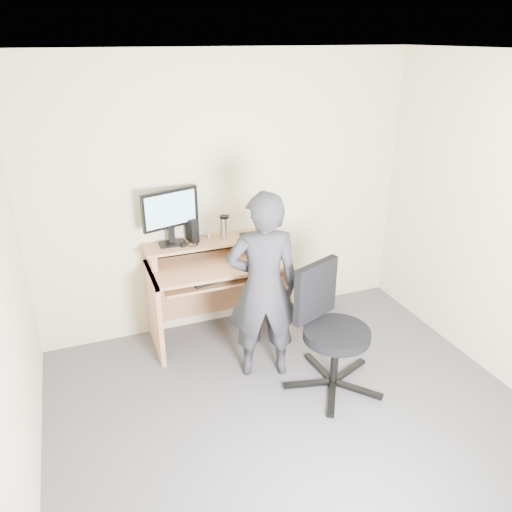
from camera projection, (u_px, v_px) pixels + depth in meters
ground at (307, 436)px, 3.51m from camera, size 3.50×3.50×0.00m
back_wall at (227, 196)px, 4.50m from camera, size 3.50×0.02×2.50m
ceiling at (328, 54)px, 2.49m from camera, size 3.50×3.50×0.02m
desk at (215, 280)px, 4.53m from camera, size 1.20×0.60×0.91m
monitor at (171, 212)px, 4.23m from camera, size 0.51×0.18×0.49m
external_drive at (192, 230)px, 4.39m from camera, size 0.10×0.14×0.20m
travel_mug at (225, 228)px, 4.45m from camera, size 0.09×0.09×0.19m
smartphone at (244, 235)px, 4.53m from camera, size 0.08×0.14×0.01m
charger at (183, 245)px, 4.30m from camera, size 0.05×0.05×0.03m
headphones at (201, 238)px, 4.48m from camera, size 0.19×0.19×0.06m
keyboard at (215, 277)px, 4.32m from camera, size 0.49×0.29×0.03m
mouse at (252, 260)px, 4.38m from camera, size 0.10×0.06×0.04m
office_chair at (329, 325)px, 3.85m from camera, size 0.78×0.76×0.99m
person at (263, 287)px, 3.89m from camera, size 0.65×0.50×1.57m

